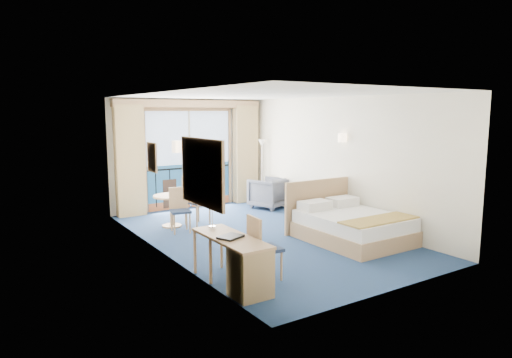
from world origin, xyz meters
name	(u,v)px	position (x,y,z in m)	size (l,w,h in m)	color
floor	(261,236)	(0.00, 0.00, 0.00)	(6.50, 6.50, 0.00)	navy
room_walls	(261,144)	(0.00, 0.00, 1.78)	(4.04, 6.54, 2.72)	white
balcony_door	(189,162)	(-0.01, 3.22, 1.14)	(2.36, 0.03, 2.52)	navy
curtain_left	(130,161)	(-1.55, 3.07, 1.28)	(0.65, 0.22, 2.55)	tan
curtain_right	(246,154)	(1.55, 3.07, 1.28)	(0.65, 0.22, 2.55)	tan
pelmet	(190,104)	(0.00, 3.10, 2.58)	(3.80, 0.25, 0.18)	tan
mirror	(202,172)	(-1.97, -1.50, 1.55)	(0.05, 1.25, 0.95)	tan
wall_print	(152,157)	(-1.97, 0.45, 1.60)	(0.04, 0.42, 0.52)	tan
sconce_left	(178,147)	(-1.94, -0.60, 1.85)	(0.18, 0.18, 0.18)	#FFDDB2
sconce_right	(342,138)	(1.94, -0.15, 1.85)	(0.18, 0.18, 0.18)	#FFDDB2
bed	(350,225)	(1.22, -1.17, 0.29)	(1.65, 1.97, 1.04)	tan
nightstand	(330,212)	(1.78, 0.01, 0.26)	(0.39, 0.38, 0.52)	tan
phone	(332,198)	(1.83, 0.01, 0.56)	(0.18, 0.14, 0.08)	white
armchair	(269,193)	(1.62, 2.08, 0.38)	(0.81, 0.83, 0.76)	#454954
floor_lamp	(262,155)	(1.80, 2.66, 1.27)	(0.23, 0.23, 1.68)	silver
desk	(246,266)	(-1.74, -2.28, 0.38)	(0.50, 1.46, 0.68)	tan
desk_chair	(261,244)	(-1.29, -1.96, 0.53)	(0.45, 0.44, 0.94)	#202D4A
folder	(231,237)	(-1.77, -1.93, 0.70)	(0.32, 0.24, 0.03)	black
desk_lamp	(212,208)	(-1.74, -1.34, 0.98)	(0.11, 0.11, 0.40)	silver
round_table	(171,203)	(-1.16, 1.63, 0.50)	(0.74, 0.74, 0.67)	tan
table_chair_a	(194,198)	(-0.71, 1.47, 0.59)	(0.56, 0.55, 1.04)	#202D4A
table_chair_b	(180,207)	(-1.17, 1.18, 0.50)	(0.45, 0.46, 0.88)	#202D4A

